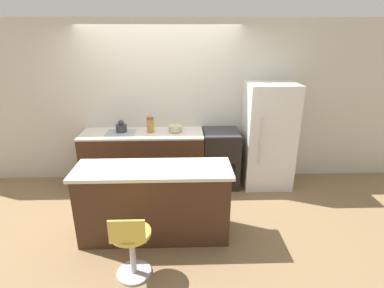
{
  "coord_description": "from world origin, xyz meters",
  "views": [
    {
      "loc": [
        0.36,
        -4.17,
        2.36
      ],
      "look_at": [
        0.48,
        -0.34,
        0.95
      ],
      "focal_mm": 28.0,
      "sensor_mm": 36.0,
      "label": 1
    }
  ],
  "objects_px": {
    "refrigerator": "(268,136)",
    "oven_range": "(220,158)",
    "stool_chair": "(131,246)",
    "kettle": "(121,127)",
    "mixing_bowl": "(175,128)"
  },
  "relations": [
    {
      "from": "stool_chair",
      "to": "oven_range",
      "type": "bearing_deg",
      "value": 60.67
    },
    {
      "from": "oven_range",
      "to": "mixing_bowl",
      "type": "distance_m",
      "value": 0.89
    },
    {
      "from": "oven_range",
      "to": "mixing_bowl",
      "type": "bearing_deg",
      "value": 177.15
    },
    {
      "from": "kettle",
      "to": "mixing_bowl",
      "type": "distance_m",
      "value": 0.85
    },
    {
      "from": "mixing_bowl",
      "to": "refrigerator",
      "type": "bearing_deg",
      "value": -2.02
    },
    {
      "from": "oven_range",
      "to": "mixing_bowl",
      "type": "xyz_separation_m",
      "value": [
        -0.73,
        0.04,
        0.51
      ]
    },
    {
      "from": "oven_range",
      "to": "kettle",
      "type": "distance_m",
      "value": 1.66
    },
    {
      "from": "oven_range",
      "to": "refrigerator",
      "type": "distance_m",
      "value": 0.84
    },
    {
      "from": "kettle",
      "to": "mixing_bowl",
      "type": "relative_size",
      "value": 0.88
    },
    {
      "from": "stool_chair",
      "to": "kettle",
      "type": "relative_size",
      "value": 4.04
    },
    {
      "from": "oven_range",
      "to": "stool_chair",
      "type": "distance_m",
      "value": 2.32
    },
    {
      "from": "refrigerator",
      "to": "stool_chair",
      "type": "xyz_separation_m",
      "value": [
        -1.89,
        -2.0,
        -0.46
      ]
    },
    {
      "from": "stool_chair",
      "to": "mixing_bowl",
      "type": "distance_m",
      "value": 2.18
    },
    {
      "from": "refrigerator",
      "to": "oven_range",
      "type": "bearing_deg",
      "value": 178.78
    },
    {
      "from": "oven_range",
      "to": "refrigerator",
      "type": "xyz_separation_m",
      "value": [
        0.75,
        -0.02,
        0.38
      ]
    }
  ]
}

